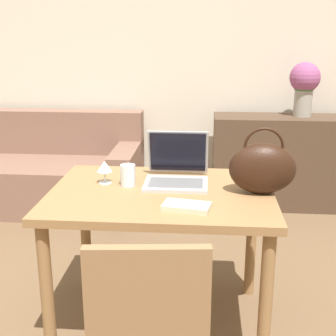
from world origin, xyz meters
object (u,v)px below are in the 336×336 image
drinking_glass (128,175)px  flower_vase (304,84)px  couch (33,173)px  laptop (177,169)px  chair (149,326)px  wine_glass (105,167)px  handbag (263,168)px

drinking_glass → flower_vase: 2.22m
couch → drinking_glass: drinking_glass is taller
laptop → flower_vase: 2.01m
chair → laptop: laptop is taller
couch → laptop: (1.41, -1.57, 0.55)m
drinking_glass → wine_glass: bearing=168.2°
handbag → flower_vase: (0.55, 1.90, 0.20)m
chair → flower_vase: (1.02, 2.63, 0.60)m
wine_glass → handbag: 0.81m
wine_glass → handbag: handbag is taller
drinking_glass → flower_vase: size_ratio=0.24×
wine_glass → flower_vase: 2.27m
drinking_glass → chair: bearing=-75.7°
laptop → wine_glass: bearing=-169.2°
couch → laptop: 2.18m
couch → wine_glass: bearing=-57.9°
couch → flower_vase: size_ratio=4.21×
couch → handbag: size_ratio=5.85×
couch → wine_glass: size_ratio=15.95×
chair → laptop: bearing=81.7°
wine_glass → flower_vase: (1.35, 1.81, 0.24)m
drinking_glass → wine_glass: (-0.13, 0.03, 0.03)m
laptop → handbag: bearing=-20.7°
chair → couch: size_ratio=0.45×
laptop → drinking_glass: laptop is taller
chair → handbag: 0.96m
wine_glass → handbag: bearing=-6.4°
couch → drinking_glass: bearing=-55.2°
couch → wine_glass: wine_glass is taller
chair → handbag: size_ratio=2.65×
chair → laptop: (0.04, 0.89, 0.34)m
laptop → flower_vase: (0.98, 1.74, 0.26)m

